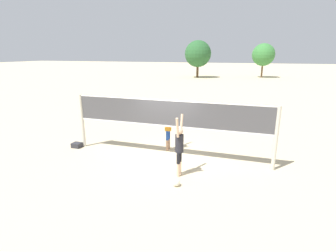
{
  "coord_description": "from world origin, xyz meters",
  "views": [
    {
      "loc": [
        3.04,
        -9.24,
        4.0
      ],
      "look_at": [
        0.0,
        0.0,
        1.27
      ],
      "focal_mm": 28.0,
      "sensor_mm": 36.0,
      "label": 1
    }
  ],
  "objects_px": {
    "player_blocker": "(168,125)",
    "tree_right_cluster": "(263,55)",
    "volleyball": "(176,183)",
    "gear_bag": "(77,145)",
    "volleyball_net": "(168,118)",
    "player_spiker": "(179,145)",
    "tree_left_cluster": "(198,54)"
  },
  "relations": [
    {
      "from": "tree_left_cluster",
      "to": "tree_right_cluster",
      "type": "height_order",
      "value": "tree_left_cluster"
    },
    {
      "from": "gear_bag",
      "to": "tree_right_cluster",
      "type": "height_order",
      "value": "tree_right_cluster"
    },
    {
      "from": "player_blocker",
      "to": "volleyball",
      "type": "xyz_separation_m",
      "value": [
        1.22,
        -2.9,
        -1.0
      ]
    },
    {
      "from": "player_blocker",
      "to": "gear_bag",
      "type": "distance_m",
      "value": 4.13
    },
    {
      "from": "tree_right_cluster",
      "to": "volleyball",
      "type": "bearing_deg",
      "value": -94.37
    },
    {
      "from": "player_blocker",
      "to": "volleyball",
      "type": "bearing_deg",
      "value": 22.72
    },
    {
      "from": "tree_left_cluster",
      "to": "tree_right_cluster",
      "type": "relative_size",
      "value": 1.09
    },
    {
      "from": "volleyball",
      "to": "tree_right_cluster",
      "type": "bearing_deg",
      "value": 85.63
    },
    {
      "from": "volleyball",
      "to": "tree_left_cluster",
      "type": "relative_size",
      "value": 0.04
    },
    {
      "from": "player_blocker",
      "to": "tree_left_cluster",
      "type": "bearing_deg",
      "value": -170.04
    },
    {
      "from": "volleyball",
      "to": "gear_bag",
      "type": "height_order",
      "value": "volleyball"
    },
    {
      "from": "player_blocker",
      "to": "tree_right_cluster",
      "type": "relative_size",
      "value": 0.39
    },
    {
      "from": "player_spiker",
      "to": "gear_bag",
      "type": "relative_size",
      "value": 5.32
    },
    {
      "from": "tree_left_cluster",
      "to": "player_blocker",
      "type": "bearing_deg",
      "value": -80.04
    },
    {
      "from": "player_spiker",
      "to": "volleyball",
      "type": "height_order",
      "value": "player_spiker"
    },
    {
      "from": "gear_bag",
      "to": "tree_left_cluster",
      "type": "distance_m",
      "value": 34.45
    },
    {
      "from": "volleyball_net",
      "to": "tree_left_cluster",
      "type": "distance_m",
      "value": 34.56
    },
    {
      "from": "player_spiker",
      "to": "tree_right_cluster",
      "type": "distance_m",
      "value": 39.06
    },
    {
      "from": "player_spiker",
      "to": "gear_bag",
      "type": "bearing_deg",
      "value": 76.49
    },
    {
      "from": "volleyball_net",
      "to": "volleyball",
      "type": "bearing_deg",
      "value": -65.81
    },
    {
      "from": "volleyball_net",
      "to": "tree_right_cluster",
      "type": "bearing_deg",
      "value": 83.88
    },
    {
      "from": "volleyball_net",
      "to": "tree_right_cluster",
      "type": "height_order",
      "value": "tree_right_cluster"
    },
    {
      "from": "player_blocker",
      "to": "gear_bag",
      "type": "relative_size",
      "value": 5.48
    },
    {
      "from": "player_spiker",
      "to": "tree_right_cluster",
      "type": "bearing_deg",
      "value": -4.63
    },
    {
      "from": "player_spiker",
      "to": "tree_left_cluster",
      "type": "xyz_separation_m",
      "value": [
        -6.93,
        35.39,
        2.72
      ]
    },
    {
      "from": "tree_right_cluster",
      "to": "player_blocker",
      "type": "bearing_deg",
      "value": -96.6
    },
    {
      "from": "volleyball",
      "to": "tree_right_cluster",
      "type": "height_order",
      "value": "tree_right_cluster"
    },
    {
      "from": "player_spiker",
      "to": "tree_right_cluster",
      "type": "xyz_separation_m",
      "value": [
        3.15,
        38.85,
        2.57
      ]
    },
    {
      "from": "tree_left_cluster",
      "to": "tree_right_cluster",
      "type": "xyz_separation_m",
      "value": [
        10.08,
        3.46,
        -0.15
      ]
    },
    {
      "from": "gear_bag",
      "to": "volleyball_net",
      "type": "bearing_deg",
      "value": 3.38
    },
    {
      "from": "gear_bag",
      "to": "tree_right_cluster",
      "type": "distance_m",
      "value": 38.68
    },
    {
      "from": "volleyball_net",
      "to": "player_blocker",
      "type": "height_order",
      "value": "volleyball_net"
    }
  ]
}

